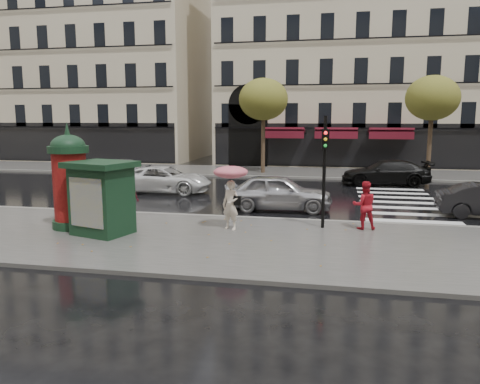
% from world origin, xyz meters
% --- Properties ---
extents(ground, '(160.00, 160.00, 0.00)m').
position_xyz_m(ground, '(0.00, 0.00, 0.00)').
color(ground, black).
rests_on(ground, ground).
extents(near_sidewalk, '(90.00, 7.00, 0.12)m').
position_xyz_m(near_sidewalk, '(0.00, -0.50, 0.06)').
color(near_sidewalk, '#474744').
rests_on(near_sidewalk, ground).
extents(far_sidewalk, '(90.00, 6.00, 0.12)m').
position_xyz_m(far_sidewalk, '(0.00, 19.00, 0.06)').
color(far_sidewalk, '#474744').
rests_on(far_sidewalk, ground).
extents(near_kerb, '(90.00, 0.25, 0.14)m').
position_xyz_m(near_kerb, '(0.00, 3.00, 0.07)').
color(near_kerb, slate).
rests_on(near_kerb, ground).
extents(far_kerb, '(90.00, 0.25, 0.14)m').
position_xyz_m(far_kerb, '(0.00, 16.00, 0.07)').
color(far_kerb, slate).
rests_on(far_kerb, ground).
extents(zebra_crossing, '(3.60, 11.75, 0.01)m').
position_xyz_m(zebra_crossing, '(6.00, 9.60, 0.01)').
color(zebra_crossing, silver).
rests_on(zebra_crossing, ground).
extents(bldg_far_corner, '(26.00, 14.00, 22.90)m').
position_xyz_m(bldg_far_corner, '(6.00, 30.00, 11.31)').
color(bldg_far_corner, '#B7A88C').
rests_on(bldg_far_corner, ground).
extents(bldg_far_left, '(24.00, 14.00, 22.90)m').
position_xyz_m(bldg_far_left, '(-22.00, 30.00, 11.31)').
color(bldg_far_left, '#B7A88C').
rests_on(bldg_far_left, ground).
extents(tree_far_left, '(3.40, 3.40, 6.64)m').
position_xyz_m(tree_far_left, '(-2.00, 18.00, 5.17)').
color(tree_far_left, '#38281C').
rests_on(tree_far_left, ground).
extents(tree_far_right, '(3.40, 3.40, 6.64)m').
position_xyz_m(tree_far_right, '(9.00, 18.00, 5.17)').
color(tree_far_right, '#38281C').
rests_on(tree_far_right, ground).
extents(woman_umbrella, '(1.18, 1.18, 2.28)m').
position_xyz_m(woman_umbrella, '(-0.51, 0.92, 1.62)').
color(woman_umbrella, '#F2DFC7').
rests_on(woman_umbrella, near_sidewalk).
extents(woman_red, '(0.90, 0.75, 1.68)m').
position_xyz_m(woman_red, '(4.00, 1.87, 0.96)').
color(woman_red, '#B41623').
rests_on(woman_red, near_sidewalk).
extents(man_burgundy, '(0.89, 0.61, 1.76)m').
position_xyz_m(man_burgundy, '(-5.02, 2.40, 1.00)').
color(man_burgundy, '#450D16').
rests_on(man_burgundy, near_sidewalk).
extents(morris_column, '(1.36, 1.36, 3.67)m').
position_xyz_m(morris_column, '(-6.03, 0.06, 1.88)').
color(morris_column, black).
rests_on(morris_column, near_sidewalk).
extents(traffic_light, '(0.25, 0.37, 3.88)m').
position_xyz_m(traffic_light, '(2.61, 1.72, 2.47)').
color(traffic_light, black).
rests_on(traffic_light, near_sidewalk).
extents(newsstand, '(2.39, 2.18, 2.41)m').
position_xyz_m(newsstand, '(-4.53, -0.54, 1.36)').
color(newsstand, black).
rests_on(newsstand, near_sidewalk).
extents(car_silver, '(4.69, 2.11, 1.56)m').
position_xyz_m(car_silver, '(0.62, 5.20, 0.78)').
color(car_silver, '#B3B2B7').
rests_on(car_silver, ground).
extents(car_white, '(5.05, 2.38, 1.40)m').
position_xyz_m(car_white, '(-5.89, 8.79, 0.70)').
color(car_white, silver).
rests_on(car_white, ground).
extents(car_black, '(5.22, 2.44, 1.47)m').
position_xyz_m(car_black, '(5.93, 14.03, 0.74)').
color(car_black, black).
rests_on(car_black, ground).
extents(car_far_silver, '(4.80, 2.38, 1.57)m').
position_xyz_m(car_far_silver, '(-10.27, 11.66, 0.79)').
color(car_far_silver, '#9B9B9F').
rests_on(car_far_silver, ground).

